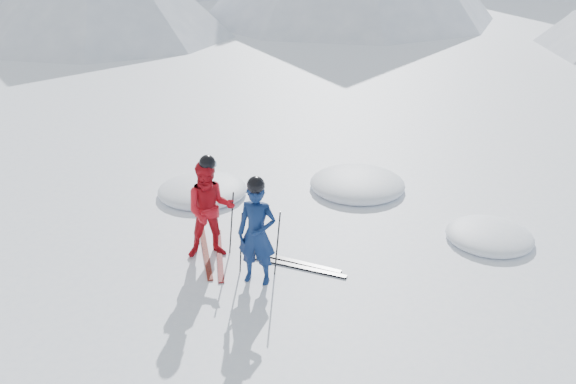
# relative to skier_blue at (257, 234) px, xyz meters

# --- Properties ---
(ground) EXTENTS (160.00, 160.00, 0.00)m
(ground) POSITION_rel_skier_blue_xyz_m (1.68, 0.45, -0.81)
(ground) COLOR white
(ground) RESTS_ON ground
(skier_blue) EXTENTS (0.61, 0.42, 1.63)m
(skier_blue) POSITION_rel_skier_blue_xyz_m (0.00, 0.00, 0.00)
(skier_blue) COLOR #0C204D
(skier_blue) RESTS_ON ground
(skier_red) EXTENTS (0.98, 0.89, 1.65)m
(skier_red) POSITION_rel_skier_blue_xyz_m (-0.94, 0.59, 0.01)
(skier_red) COLOR red
(skier_red) RESTS_ON ground
(pole_blue_left) EXTENTS (0.11, 0.08, 1.08)m
(pole_blue_left) POSITION_rel_skier_blue_xyz_m (-0.30, 0.15, -0.27)
(pole_blue_left) COLOR black
(pole_blue_left) RESTS_ON ground
(pole_blue_right) EXTENTS (0.11, 0.07, 1.08)m
(pole_blue_right) POSITION_rel_skier_blue_xyz_m (0.25, 0.25, -0.27)
(pole_blue_right) COLOR black
(pole_blue_right) RESTS_ON ground
(pole_red_left) EXTENTS (0.11, 0.09, 1.10)m
(pole_red_left) POSITION_rel_skier_blue_xyz_m (-1.24, 0.84, -0.26)
(pole_red_left) COLOR black
(pole_red_left) RESTS_ON ground
(pole_red_right) EXTENTS (0.11, 0.08, 1.10)m
(pole_red_right) POSITION_rel_skier_blue_xyz_m (-0.64, 0.74, -0.26)
(pole_red_right) COLOR black
(pole_red_right) RESTS_ON ground
(ski_worn_left) EXTENTS (0.79, 1.58, 0.03)m
(ski_worn_left) POSITION_rel_skier_blue_xyz_m (-1.06, 0.59, -0.80)
(ski_worn_left) COLOR black
(ski_worn_left) RESTS_ON ground
(ski_worn_right) EXTENTS (0.68, 1.62, 0.03)m
(ski_worn_right) POSITION_rel_skier_blue_xyz_m (-0.82, 0.59, -0.80)
(ski_worn_right) COLOR black
(ski_worn_right) RESTS_ON ground
(ski_loose_a) EXTENTS (1.68, 0.43, 0.03)m
(ski_loose_a) POSITION_rel_skier_blue_xyz_m (0.38, 0.66, -0.80)
(ski_loose_a) COLOR black
(ski_loose_a) RESTS_ON ground
(ski_loose_b) EXTENTS (1.69, 0.37, 0.03)m
(ski_loose_b) POSITION_rel_skier_blue_xyz_m (0.48, 0.51, -0.80)
(ski_loose_b) COLOR black
(ski_loose_b) RESTS_ON ground
(snow_lumps) EXTENTS (7.14, 3.40, 0.43)m
(snow_lumps) POSITION_rel_skier_blue_xyz_m (0.53, 3.13, -0.81)
(snow_lumps) COLOR white
(snow_lumps) RESTS_ON ground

